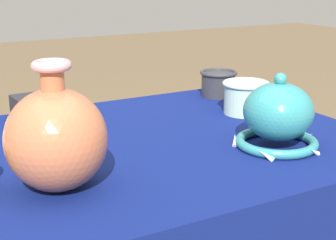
{
  "coord_description": "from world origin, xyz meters",
  "views": [
    {
      "loc": [
        -0.52,
        -1.04,
        1.12
      ],
      "look_at": [
        -0.01,
        -0.13,
        0.8
      ],
      "focal_mm": 55.0,
      "sensor_mm": 36.0,
      "label": 1
    }
  ],
  "objects_px": {
    "cup_wide_celadon": "(246,96)",
    "cup_wide_charcoal": "(218,82)",
    "vase_tall_bulbous": "(56,138)",
    "vase_dome_bell": "(278,117)",
    "mosaic_tile_box": "(42,109)"
  },
  "relations": [
    {
      "from": "vase_tall_bulbous",
      "to": "vase_dome_bell",
      "type": "relative_size",
      "value": 1.19
    },
    {
      "from": "vase_dome_bell",
      "to": "mosaic_tile_box",
      "type": "height_order",
      "value": "vase_dome_bell"
    },
    {
      "from": "cup_wide_celadon",
      "to": "vase_tall_bulbous",
      "type": "bearing_deg",
      "value": -158.53
    },
    {
      "from": "cup_wide_charcoal",
      "to": "mosaic_tile_box",
      "type": "bearing_deg",
      "value": 179.47
    },
    {
      "from": "vase_dome_bell",
      "to": "cup_wide_charcoal",
      "type": "relative_size",
      "value": 1.72
    },
    {
      "from": "vase_tall_bulbous",
      "to": "cup_wide_celadon",
      "type": "distance_m",
      "value": 0.67
    },
    {
      "from": "cup_wide_celadon",
      "to": "cup_wide_charcoal",
      "type": "height_order",
      "value": "cup_wide_celadon"
    },
    {
      "from": "vase_dome_bell",
      "to": "mosaic_tile_box",
      "type": "xyz_separation_m",
      "value": [
        -0.42,
        0.47,
        -0.04
      ]
    },
    {
      "from": "vase_tall_bulbous",
      "to": "mosaic_tile_box",
      "type": "xyz_separation_m",
      "value": [
        0.1,
        0.46,
        -0.07
      ]
    },
    {
      "from": "vase_dome_bell",
      "to": "mosaic_tile_box",
      "type": "relative_size",
      "value": 1.39
    },
    {
      "from": "vase_tall_bulbous",
      "to": "mosaic_tile_box",
      "type": "height_order",
      "value": "vase_tall_bulbous"
    },
    {
      "from": "vase_dome_bell",
      "to": "cup_wide_charcoal",
      "type": "bearing_deg",
      "value": 71.42
    },
    {
      "from": "vase_tall_bulbous",
      "to": "cup_wide_charcoal",
      "type": "height_order",
      "value": "vase_tall_bulbous"
    },
    {
      "from": "vase_dome_bell",
      "to": "cup_wide_celadon",
      "type": "xyz_separation_m",
      "value": [
        0.11,
        0.26,
        -0.02
      ]
    },
    {
      "from": "mosaic_tile_box",
      "to": "cup_wide_celadon",
      "type": "relative_size",
      "value": 1.11
    }
  ]
}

